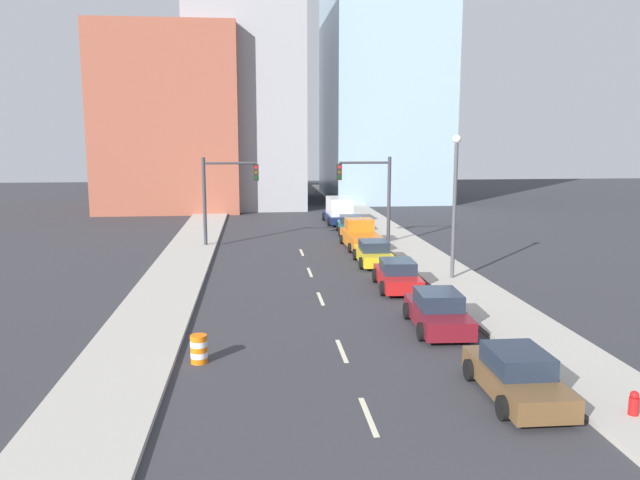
% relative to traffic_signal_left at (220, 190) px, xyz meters
% --- Properties ---
extents(sidewalk_left, '(3.24, 88.11, 0.18)m').
position_rel_traffic_signal_left_xyz_m(sidewalk_left, '(-1.98, 9.35, -3.83)').
color(sidewalk_left, '#ADA89E').
rests_on(sidewalk_left, ground).
extents(sidewalk_right, '(3.24, 88.11, 0.18)m').
position_rel_traffic_signal_left_xyz_m(sidewalk_right, '(12.61, 9.35, -3.83)').
color(sidewalk_right, '#ADA89E').
rests_on(sidewalk_right, ground).
extents(lane_stripe_at_8m, '(0.16, 2.40, 0.01)m').
position_rel_traffic_signal_left_xyz_m(lane_stripe_at_8m, '(5.32, -26.90, -3.91)').
color(lane_stripe_at_8m, beige).
rests_on(lane_stripe_at_8m, ground).
extents(lane_stripe_at_13m, '(0.16, 2.40, 0.01)m').
position_rel_traffic_signal_left_xyz_m(lane_stripe_at_13m, '(5.32, -21.67, -3.91)').
color(lane_stripe_at_13m, beige).
rests_on(lane_stripe_at_13m, ground).
extents(lane_stripe_at_20m, '(0.16, 2.40, 0.01)m').
position_rel_traffic_signal_left_xyz_m(lane_stripe_at_20m, '(5.32, -14.48, -3.91)').
color(lane_stripe_at_20m, beige).
rests_on(lane_stripe_at_20m, ground).
extents(lane_stripe_at_26m, '(0.16, 2.40, 0.01)m').
position_rel_traffic_signal_left_xyz_m(lane_stripe_at_26m, '(5.32, -8.70, -3.91)').
color(lane_stripe_at_26m, beige).
rests_on(lane_stripe_at_26m, ground).
extents(lane_stripe_at_32m, '(0.16, 2.40, 0.01)m').
position_rel_traffic_signal_left_xyz_m(lane_stripe_at_32m, '(5.32, -2.64, -3.91)').
color(lane_stripe_at_32m, beige).
rests_on(lane_stripe_at_32m, ground).
extents(building_brick_left, '(14.00, 16.00, 18.19)m').
position_rel_traffic_signal_left_xyz_m(building_brick_left, '(-6.18, 25.64, 5.18)').
color(building_brick_left, '#9E513D').
rests_on(building_brick_left, ground).
extents(building_office_center, '(12.00, 20.00, 24.41)m').
position_rel_traffic_signal_left_xyz_m(building_office_center, '(1.57, 29.64, 8.29)').
color(building_office_center, '#99999E').
rests_on(building_office_center, ground).
extents(building_glass_right, '(13.00, 20.00, 32.48)m').
position_rel_traffic_signal_left_xyz_m(building_glass_right, '(17.70, 33.64, 12.33)').
color(building_glass_right, '#99B7CC').
rests_on(building_glass_right, ground).
extents(traffic_signal_left, '(3.79, 0.35, 6.09)m').
position_rel_traffic_signal_left_xyz_m(traffic_signal_left, '(0.00, 0.00, 0.00)').
color(traffic_signal_left, '#38383D').
rests_on(traffic_signal_left, ground).
extents(traffic_signal_right, '(3.79, 0.35, 6.09)m').
position_rel_traffic_signal_left_xyz_m(traffic_signal_right, '(10.55, 0.00, 0.00)').
color(traffic_signal_right, '#38383D').
rests_on(traffic_signal_right, ground).
extents(traffic_barrel, '(0.56, 0.56, 0.95)m').
position_rel_traffic_signal_left_xyz_m(traffic_barrel, '(0.44, -22.33, -3.44)').
color(traffic_barrel, orange).
rests_on(traffic_barrel, ground).
extents(street_lamp, '(0.44, 0.44, 7.54)m').
position_rel_traffic_signal_left_xyz_m(street_lamp, '(12.53, -11.51, 0.51)').
color(street_lamp, '#4C4C51').
rests_on(street_lamp, ground).
extents(fire_hydrant, '(0.26, 0.26, 0.84)m').
position_rel_traffic_signal_left_xyz_m(fire_hydrant, '(12.22, -27.89, -3.50)').
color(fire_hydrant, red).
rests_on(fire_hydrant, ground).
extents(sedan_brown, '(2.09, 4.44, 1.43)m').
position_rel_traffic_signal_left_xyz_m(sedan_brown, '(9.76, -26.11, -3.26)').
color(sedan_brown, brown).
rests_on(sedan_brown, ground).
extents(sedan_maroon, '(2.29, 4.60, 1.51)m').
position_rel_traffic_signal_left_xyz_m(sedan_maroon, '(9.39, -19.53, -3.22)').
color(sedan_maroon, maroon).
rests_on(sedan_maroon, ground).
extents(sedan_red, '(2.29, 4.59, 1.42)m').
position_rel_traffic_signal_left_xyz_m(sedan_red, '(9.32, -12.88, -3.25)').
color(sedan_red, red).
rests_on(sedan_red, ground).
extents(sedan_yellow, '(2.16, 4.46, 1.41)m').
position_rel_traffic_signal_left_xyz_m(sedan_yellow, '(9.27, -6.86, -3.26)').
color(sedan_yellow, gold).
rests_on(sedan_yellow, ground).
extents(pickup_truck_orange, '(2.45, 5.56, 1.88)m').
position_rel_traffic_signal_left_xyz_m(pickup_truck_orange, '(9.47, -1.12, -3.15)').
color(pickup_truck_orange, orange).
rests_on(pickup_truck_orange, ground).
extents(sedan_teal, '(2.29, 4.40, 1.39)m').
position_rel_traffic_signal_left_xyz_m(sedan_teal, '(9.73, 5.16, -3.27)').
color(sedan_teal, '#196B75').
rests_on(sedan_teal, ground).
extents(box_truck_navy, '(2.51, 5.81, 2.26)m').
position_rel_traffic_signal_left_xyz_m(box_truck_navy, '(9.60, 11.09, -2.85)').
color(box_truck_navy, '#141E47').
rests_on(box_truck_navy, ground).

